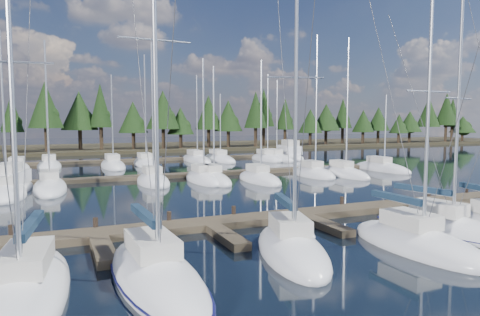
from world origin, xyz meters
name	(u,v)px	position (x,y,z in m)	size (l,w,h in m)	color
ground	(228,190)	(0.00, 30.00, 0.00)	(260.00, 260.00, 0.00)	black
far_shore	(126,148)	(0.00, 90.00, 0.30)	(220.00, 30.00, 0.60)	#2E2819
main_dock	(304,217)	(0.00, 17.36, 0.20)	(44.00, 6.13, 0.90)	#483E2D
back_docks	(172,166)	(0.00, 49.58, 0.20)	(50.00, 21.80, 0.40)	#483E2D
front_sailboat_0	(24,293)	(-14.93, 10.91, 0.29)	(3.83, 9.94, 14.28)	silver
front_sailboat_1	(155,274)	(-10.52, 10.96, 0.29)	(3.41, 9.61, 16.12)	silver
front_sailboat_2	(292,249)	(-4.20, 11.68, 0.30)	(4.64, 8.04, 14.34)	silver
front_sailboat_3	(416,243)	(1.69, 10.19, 0.29)	(3.03, 7.92, 13.40)	silver
front_sailboat_4	(445,229)	(5.23, 11.65, 0.28)	(4.46, 9.01, 13.10)	silver
back_sailboat_rows	(183,169)	(0.16, 45.13, 0.26)	(48.93, 32.71, 15.96)	silver
motor_yacht_left	(11,187)	(-17.49, 36.31, 0.46)	(4.57, 8.65, 4.11)	silver
motor_yacht_right	(289,155)	(20.94, 55.72, 0.54)	(4.85, 10.26, 4.94)	silver
tree_line	(115,113)	(-3.33, 80.19, 7.50)	(183.90, 11.26, 13.45)	black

